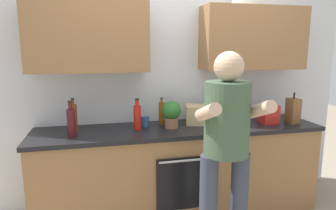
% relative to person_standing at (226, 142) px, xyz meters
% --- Properties ---
extents(ground_plane, '(12.00, 12.00, 0.00)m').
position_rel_person_standing_xyz_m(ground_plane, '(-0.15, 0.77, -0.98)').
color(ground_plane, gray).
extents(back_wall_unit, '(4.00, 0.38, 2.50)m').
position_rel_person_standing_xyz_m(back_wall_unit, '(-0.15, 1.04, 0.51)').
color(back_wall_unit, silver).
rests_on(back_wall_unit, ground).
extents(counter, '(2.84, 0.67, 0.90)m').
position_rel_person_standing_xyz_m(counter, '(-0.15, 0.77, -0.53)').
color(counter, olive).
rests_on(counter, ground).
extents(person_standing, '(0.49, 0.45, 1.65)m').
position_rel_person_standing_xyz_m(person_standing, '(0.00, 0.00, 0.00)').
color(person_standing, '#383D4C').
rests_on(person_standing, ground).
extents(bottle_oil, '(0.06, 0.06, 0.24)m').
position_rel_person_standing_xyz_m(bottle_oil, '(0.37, 0.88, 0.01)').
color(bottle_oil, olive).
rests_on(bottle_oil, counter).
extents(bottle_syrup, '(0.06, 0.06, 0.28)m').
position_rel_person_standing_xyz_m(bottle_syrup, '(-0.30, 0.93, 0.04)').
color(bottle_syrup, '#8C4C14').
rests_on(bottle_syrup, counter).
extents(bottle_wine, '(0.07, 0.07, 0.33)m').
position_rel_person_standing_xyz_m(bottle_wine, '(-1.17, 0.67, 0.06)').
color(bottle_wine, '#471419').
rests_on(bottle_wine, counter).
extents(bottle_vinegar, '(0.07, 0.07, 0.32)m').
position_rel_person_standing_xyz_m(bottle_vinegar, '(-1.17, 0.88, 0.05)').
color(bottle_vinegar, brown).
rests_on(bottle_vinegar, counter).
extents(bottle_soda, '(0.07, 0.07, 0.23)m').
position_rel_person_standing_xyz_m(bottle_soda, '(0.26, 0.75, 0.02)').
color(bottle_soda, '#198C33').
rests_on(bottle_soda, counter).
extents(bottle_hotsauce, '(0.07, 0.07, 0.30)m').
position_rel_person_standing_xyz_m(bottle_hotsauce, '(-0.57, 0.79, 0.05)').
color(bottle_hotsauce, red).
rests_on(bottle_hotsauce, counter).
extents(cup_tea, '(0.08, 0.08, 0.10)m').
position_rel_person_standing_xyz_m(cup_tea, '(-0.48, 0.89, -0.03)').
color(cup_tea, '#33598C').
rests_on(cup_tea, counter).
extents(cup_stoneware, '(0.08, 0.08, 0.11)m').
position_rel_person_standing_xyz_m(cup_stoneware, '(0.58, 0.85, -0.02)').
color(cup_stoneware, slate).
rests_on(cup_stoneware, counter).
extents(knife_block, '(0.10, 0.14, 0.32)m').
position_rel_person_standing_xyz_m(knife_block, '(1.05, 0.68, 0.05)').
color(knife_block, brown).
rests_on(knife_block, counter).
extents(potted_herb, '(0.19, 0.19, 0.27)m').
position_rel_person_standing_xyz_m(potted_herb, '(-0.24, 0.77, 0.07)').
color(potted_herb, '#9E6647').
rests_on(potted_herb, counter).
extents(grocery_bag_bread, '(0.30, 0.28, 0.19)m').
position_rel_person_standing_xyz_m(grocery_bag_bread, '(0.07, 0.87, 0.02)').
color(grocery_bag_bread, tan).
rests_on(grocery_bag_bread, counter).
extents(grocery_bag_crisps, '(0.17, 0.16, 0.19)m').
position_rel_person_standing_xyz_m(grocery_bag_crisps, '(0.80, 0.73, 0.02)').
color(grocery_bag_crisps, red).
rests_on(grocery_bag_crisps, counter).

